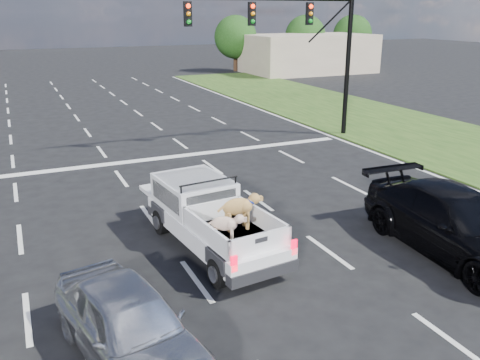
% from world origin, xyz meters
% --- Properties ---
extents(ground, '(160.00, 160.00, 0.00)m').
position_xyz_m(ground, '(0.00, 0.00, 0.00)').
color(ground, black).
rests_on(ground, ground).
extents(road_markings, '(17.75, 60.00, 0.01)m').
position_xyz_m(road_markings, '(0.00, 6.56, 0.01)').
color(road_markings, silver).
rests_on(road_markings, ground).
extents(grass_shoulder_right, '(8.00, 60.00, 0.06)m').
position_xyz_m(grass_shoulder_right, '(13.00, 6.00, 0.03)').
color(grass_shoulder_right, '#214415').
rests_on(grass_shoulder_right, ground).
extents(traffic_signal, '(9.11, 0.31, 7.00)m').
position_xyz_m(traffic_signal, '(7.20, 10.50, 4.73)').
color(traffic_signal, black).
rests_on(traffic_signal, ground).
extents(building_right, '(12.00, 7.00, 3.60)m').
position_xyz_m(building_right, '(22.00, 34.00, 1.80)').
color(building_right, '#B7A68C').
rests_on(building_right, ground).
extents(tree_far_d, '(4.20, 4.20, 5.40)m').
position_xyz_m(tree_far_d, '(16.00, 38.00, 3.29)').
color(tree_far_d, '#332114').
rests_on(tree_far_d, ground).
extents(tree_far_e, '(4.20, 4.20, 5.40)m').
position_xyz_m(tree_far_e, '(24.00, 38.00, 3.29)').
color(tree_far_e, '#332114').
rests_on(tree_far_e, ground).
extents(tree_far_f, '(4.20, 4.20, 5.40)m').
position_xyz_m(tree_far_f, '(30.00, 38.00, 3.29)').
color(tree_far_f, '#332114').
rests_on(tree_far_f, ground).
extents(pickup_truck, '(2.19, 4.87, 1.77)m').
position_xyz_m(pickup_truck, '(-0.82, 1.52, 0.82)').
color(pickup_truck, black).
rests_on(pickup_truck, ground).
extents(silver_sedan, '(2.39, 4.24, 1.36)m').
position_xyz_m(silver_sedan, '(-3.66, -2.06, 0.68)').
color(silver_sedan, '#B6B8BE').
rests_on(silver_sedan, ground).
extents(black_coupe, '(2.47, 5.54, 1.58)m').
position_xyz_m(black_coupe, '(4.52, -1.30, 0.79)').
color(black_coupe, black).
rests_on(black_coupe, ground).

